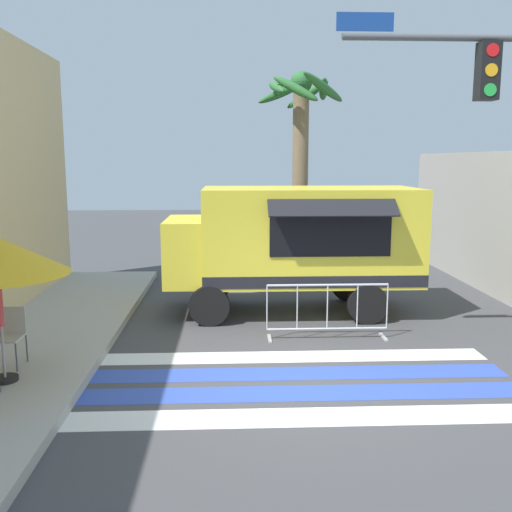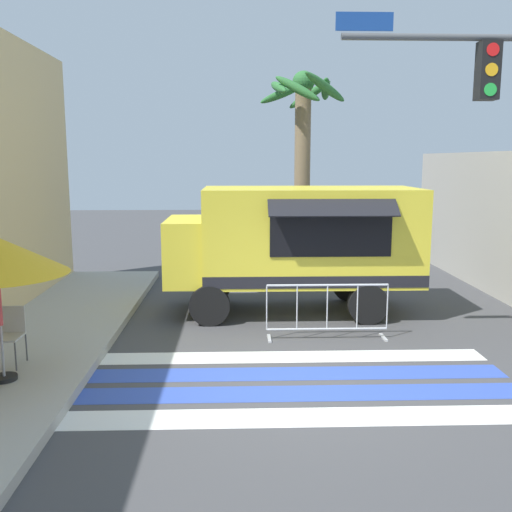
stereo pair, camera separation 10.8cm
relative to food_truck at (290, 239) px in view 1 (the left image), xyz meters
name	(u,v)px [view 1 (the left image)]	position (x,y,z in m)	size (l,w,h in m)	color
ground_plane	(302,384)	(-0.23, -4.06, -1.60)	(60.00, 60.00, 0.00)	#424244
crosswalk_painted	(302,383)	(-0.23, -4.02, -1.60)	(6.40, 2.84, 0.01)	white
food_truck	(290,239)	(0.00, 0.00, 0.00)	(5.29, 2.56, 2.68)	yellow
folding_chair	(8,331)	(-4.68, -3.46, -0.92)	(0.46, 0.46, 0.88)	#4C4C51
barricade_front	(327,311)	(0.49, -1.91, -1.09)	(2.25, 0.44, 1.03)	#B7BABF
palm_tree	(300,145)	(0.66, 3.94, 2.08)	(2.45, 2.51, 5.65)	#7A664C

